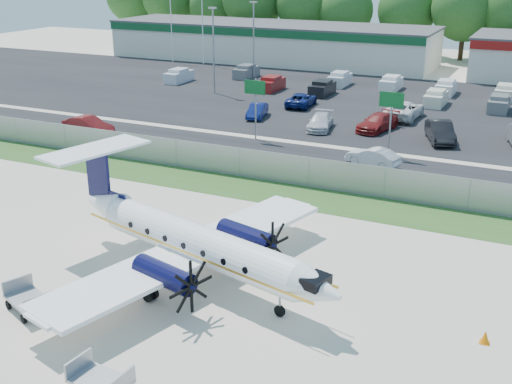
% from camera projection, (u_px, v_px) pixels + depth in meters
% --- Properties ---
extents(ground, '(170.00, 170.00, 0.00)m').
position_uv_depth(ground, '(201.00, 279.00, 29.83)').
color(ground, beige).
rests_on(ground, ground).
extents(grass_verge, '(170.00, 4.00, 0.02)m').
position_uv_depth(grass_verge, '(297.00, 196.00, 40.03)').
color(grass_verge, '#2D561E').
rests_on(grass_verge, ground).
extents(access_road, '(170.00, 8.00, 0.02)m').
position_uv_depth(access_road, '(333.00, 165.00, 45.97)').
color(access_road, black).
rests_on(access_road, ground).
extents(parking_lot, '(170.00, 32.00, 0.02)m').
position_uv_depth(parking_lot, '(401.00, 107.00, 63.81)').
color(parking_lot, black).
rests_on(parking_lot, ground).
extents(perimeter_fence, '(120.00, 0.06, 1.99)m').
position_uv_depth(perimeter_fence, '(309.00, 172.00, 41.38)').
color(perimeter_fence, gray).
rests_on(perimeter_fence, ground).
extents(building_west, '(46.40, 12.40, 5.24)m').
position_uv_depth(building_west, '(270.00, 42.00, 91.13)').
color(building_west, silver).
rests_on(building_west, ground).
extents(sign_left, '(1.80, 0.26, 5.00)m').
position_uv_depth(sign_left, '(255.00, 96.00, 51.23)').
color(sign_left, gray).
rests_on(sign_left, ground).
extents(sign_mid, '(1.80, 0.26, 5.00)m').
position_uv_depth(sign_mid, '(391.00, 109.00, 46.85)').
color(sign_mid, gray).
rests_on(sign_mid, ground).
extents(flagpole_west, '(1.06, 0.12, 10.00)m').
position_uv_depth(flagpole_west, '(172.00, 21.00, 88.90)').
color(flagpole_west, white).
rests_on(flagpole_west, ground).
extents(flagpole_east, '(1.06, 0.12, 10.00)m').
position_uv_depth(flagpole_east, '(203.00, 22.00, 86.91)').
color(flagpole_east, white).
rests_on(flagpole_east, ground).
extents(light_pole_nw, '(0.90, 0.35, 9.09)m').
position_uv_depth(light_pole_nw, '(214.00, 45.00, 68.27)').
color(light_pole_nw, gray).
rests_on(light_pole_nw, ground).
extents(light_pole_sw, '(0.90, 0.35, 9.09)m').
position_uv_depth(light_pole_sw, '(254.00, 35.00, 76.76)').
color(light_pole_sw, gray).
rests_on(light_pole_sw, ground).
extents(tree_line, '(112.00, 6.00, 14.00)m').
position_uv_depth(tree_line, '(455.00, 60.00, 92.70)').
color(tree_line, '#215218').
rests_on(tree_line, ground).
extents(aircraft, '(16.38, 16.01, 5.00)m').
position_uv_depth(aircraft, '(194.00, 241.00, 29.12)').
color(aircraft, white).
rests_on(aircraft, ground).
extents(baggage_cart_near, '(2.21, 1.46, 1.10)m').
position_uv_depth(baggage_cart_near, '(101.00, 380.00, 21.90)').
color(baggage_cart_near, gray).
rests_on(baggage_cart_near, ground).
extents(baggage_cart_far, '(2.54, 2.06, 1.15)m').
position_uv_depth(baggage_cart_far, '(29.00, 300.00, 26.95)').
color(baggage_cart_far, gray).
rests_on(baggage_cart_far, ground).
extents(cone_nose, '(0.38, 0.38, 0.54)m').
position_uv_depth(cone_nose, '(485.00, 337.00, 24.80)').
color(cone_nose, orange).
rests_on(cone_nose, ground).
extents(cone_starboard_wing, '(0.42, 0.42, 0.60)m').
position_uv_depth(cone_starboard_wing, '(379.00, 192.00, 39.99)').
color(cone_starboard_wing, orange).
rests_on(cone_starboard_wing, ground).
extents(road_car_west, '(4.87, 2.21, 1.55)m').
position_uv_depth(road_car_west, '(89.00, 135.00, 53.75)').
color(road_car_west, maroon).
rests_on(road_car_west, ground).
extents(road_car_mid, '(4.17, 2.36, 1.30)m').
position_uv_depth(road_car_mid, '(372.00, 166.00, 45.91)').
color(road_car_mid, silver).
rests_on(road_car_mid, ground).
extents(parked_car_a, '(2.18, 4.12, 1.29)m').
position_uv_depth(parked_car_a, '(257.00, 118.00, 59.55)').
color(parked_car_a, navy).
rests_on(parked_car_a, ground).
extents(parked_car_b, '(2.67, 4.86, 1.34)m').
position_uv_depth(parked_car_b, '(320.00, 129.00, 55.53)').
color(parked_car_b, silver).
rests_on(parked_car_b, ground).
extents(parked_car_c, '(3.14, 5.29, 1.44)m').
position_uv_depth(parked_car_c, '(377.00, 131.00, 55.10)').
color(parked_car_c, maroon).
rests_on(parked_car_c, ground).
extents(parked_car_d, '(3.38, 5.33, 1.66)m').
position_uv_depth(parked_car_d, '(439.00, 141.00, 51.88)').
color(parked_car_d, black).
rests_on(parked_car_d, ground).
extents(parked_car_f, '(2.65, 5.04, 1.35)m').
position_uv_depth(parked_car_f, '(301.00, 106.00, 63.92)').
color(parked_car_f, navy).
rests_on(parked_car_f, ground).
extents(parked_car_g, '(2.94, 5.97, 1.63)m').
position_uv_depth(parked_car_g, '(403.00, 118.00, 59.25)').
color(parked_car_g, silver).
rests_on(parked_car_g, ground).
extents(far_parking_rows, '(56.00, 10.00, 1.60)m').
position_uv_depth(far_parking_rows, '(412.00, 97.00, 68.06)').
color(far_parking_rows, gray).
rests_on(far_parking_rows, ground).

